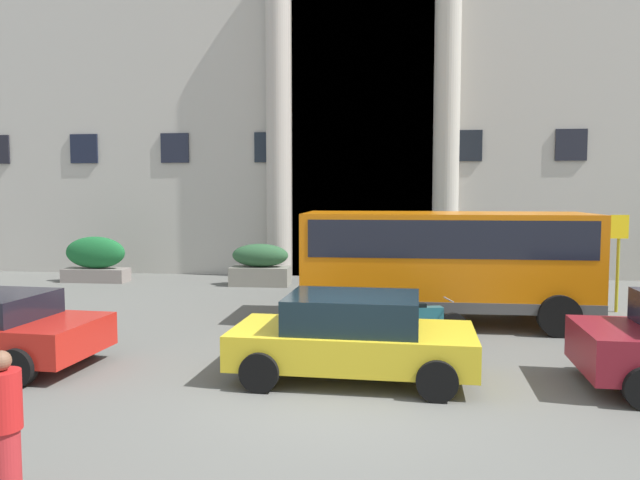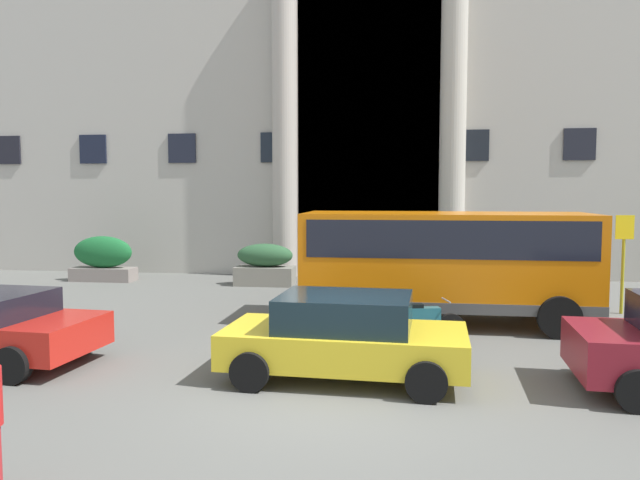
# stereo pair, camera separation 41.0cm
# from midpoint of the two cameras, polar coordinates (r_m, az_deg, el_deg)

# --- Properties ---
(ground_plane) EXTENTS (80.00, 64.00, 0.12)m
(ground_plane) POSITION_cam_midpoint_polar(r_m,az_deg,el_deg) (9.44, 0.23, -14.80)
(ground_plane) COLOR #5C5C58
(office_building_facade) EXTENTS (35.15, 9.69, 21.27)m
(office_building_facade) POSITION_cam_midpoint_polar(r_m,az_deg,el_deg) (27.42, 4.29, 20.52)
(office_building_facade) COLOR #B0ABA1
(office_building_facade) RESTS_ON ground_plane
(orange_minibus) EXTENTS (6.55, 2.77, 2.58)m
(orange_minibus) POSITION_cam_midpoint_polar(r_m,az_deg,el_deg) (14.49, 10.86, -1.53)
(orange_minibus) COLOR orange
(orange_minibus) RESTS_ON ground_plane
(bus_stop_sign) EXTENTS (0.44, 0.08, 2.49)m
(bus_stop_sign) POSITION_cam_midpoint_polar(r_m,az_deg,el_deg) (17.09, 25.58, -1.01)
(bus_stop_sign) COLOR #9D991D
(bus_stop_sign) RESTS_ON ground_plane
(hedge_planter_entrance_right) EXTENTS (2.18, 0.77, 1.55)m
(hedge_planter_entrance_right) POSITION_cam_midpoint_polar(r_m,az_deg,el_deg) (22.16, -20.80, -1.76)
(hedge_planter_entrance_right) COLOR gray
(hedge_planter_entrance_right) RESTS_ON ground_plane
(hedge_planter_entrance_left) EXTENTS (1.78, 0.99, 1.59)m
(hedge_planter_entrance_left) POSITION_cam_midpoint_polar(r_m,az_deg,el_deg) (19.13, 5.78, -2.40)
(hedge_planter_entrance_left) COLOR gray
(hedge_planter_entrance_left) RESTS_ON ground_plane
(hedge_planter_far_east) EXTENTS (1.93, 0.92, 1.37)m
(hedge_planter_far_east) POSITION_cam_midpoint_polar(r_m,az_deg,el_deg) (20.05, -6.21, -2.38)
(hedge_planter_far_east) COLOR gray
(hedge_planter_far_east) RESTS_ON ground_plane
(parked_sedan_far) EXTENTS (4.02, 2.22, 1.39)m
(parked_sedan_far) POSITION_cam_midpoint_polar(r_m,az_deg,el_deg) (10.09, 1.93, -8.97)
(parked_sedan_far) COLOR gold
(parked_sedan_far) RESTS_ON ground_plane
(scooter_by_planter) EXTENTS (1.92, 0.69, 0.89)m
(scooter_by_planter) POSITION_cam_midpoint_polar(r_m,az_deg,el_deg) (12.55, 8.36, -7.52)
(scooter_by_planter) COLOR black
(scooter_by_planter) RESTS_ON ground_plane
(pedestrian_woman_dark_dress) EXTENTS (0.36, 0.36, 1.53)m
(pedestrian_woman_dark_dress) POSITION_cam_midpoint_polar(r_m,az_deg,el_deg) (7.02, -29.11, -15.17)
(pedestrian_woman_dark_dress) COLOR #A92428
(pedestrian_woman_dark_dress) RESTS_ON ground_plane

